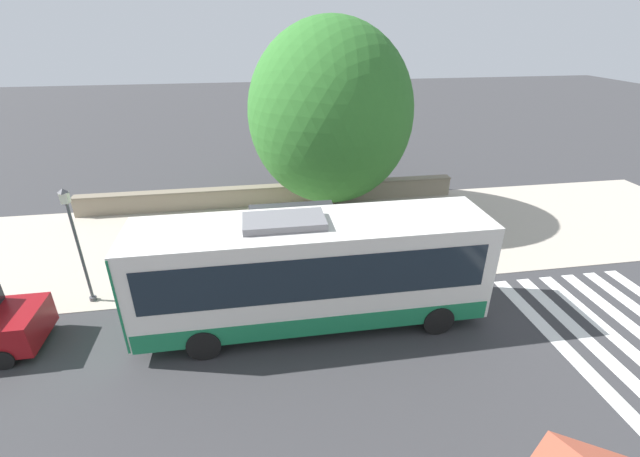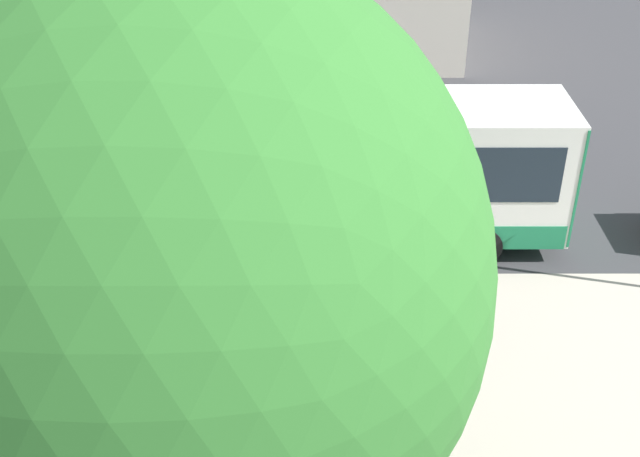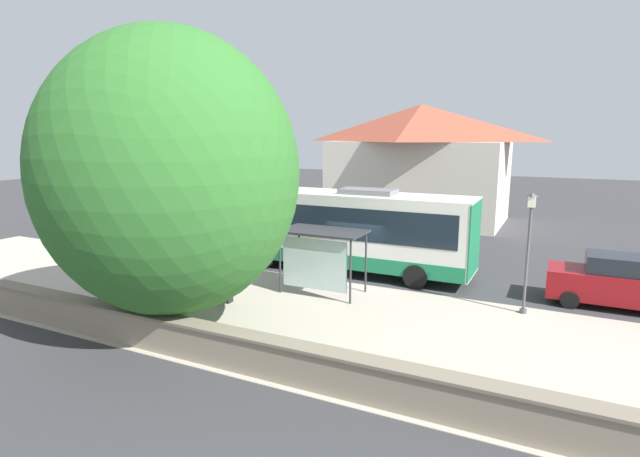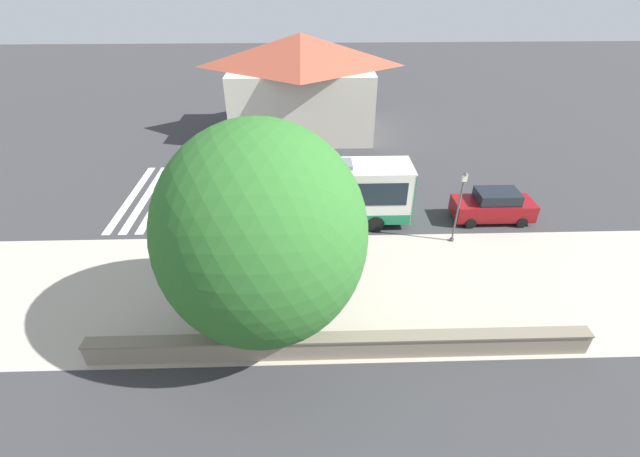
% 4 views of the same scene
% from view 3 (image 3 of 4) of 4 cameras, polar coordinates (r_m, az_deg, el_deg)
% --- Properties ---
extents(ground_plane, '(120.00, 120.00, 0.00)m').
position_cam_3_polar(ground_plane, '(21.21, 3.42, -6.23)').
color(ground_plane, '#353538').
rests_on(ground_plane, ground).
extents(sidewalk_plaza, '(9.00, 44.00, 0.02)m').
position_cam_3_polar(sidewalk_plaza, '(17.37, -2.42, -10.12)').
color(sidewalk_plaza, '#ADA393').
rests_on(sidewalk_plaza, ground).
extents(crosswalk_stripes, '(9.00, 5.25, 0.01)m').
position_cam_3_polar(crosswalk_stripes, '(30.60, -11.25, -1.10)').
color(crosswalk_stripes, silver).
rests_on(crosswalk_stripes, ground).
extents(stone_wall, '(0.60, 20.00, 1.07)m').
position_cam_3_polar(stone_wall, '(14.02, -10.59, -13.26)').
color(stone_wall, gray).
rests_on(stone_wall, ground).
extents(background_building, '(8.26, 12.25, 8.22)m').
position_cam_3_polar(background_building, '(36.59, 11.31, 7.50)').
color(background_building, beige).
rests_on(background_building, ground).
extents(bus, '(2.69, 10.94, 3.83)m').
position_cam_3_polar(bus, '(22.52, 3.52, -0.06)').
color(bus, silver).
rests_on(bus, ground).
extents(bus_shelter, '(1.87, 3.29, 2.52)m').
position_cam_3_polar(bus_shelter, '(19.25, 0.13, -1.46)').
color(bus_shelter, '#2D2D33').
rests_on(bus_shelter, ground).
extents(pedestrian, '(0.34, 0.23, 1.75)m').
position_cam_3_polar(pedestrian, '(23.15, -7.13, -2.20)').
color(pedestrian, '#2D3347').
rests_on(pedestrian, ground).
extents(bench, '(0.40, 1.85, 0.88)m').
position_cam_3_polar(bench, '(19.29, -12.16, -6.73)').
color(bench, brown).
rests_on(bench, ground).
extents(street_lamp_near, '(0.28, 0.28, 4.26)m').
position_cam_3_polar(street_lamp_near, '(18.46, 22.73, -1.55)').
color(street_lamp_near, '#4C4C51').
rests_on(street_lamp_near, ground).
extents(shade_tree, '(7.78, 7.78, 9.30)m').
position_cam_3_polar(shade_tree, '(15.75, -16.72, 5.99)').
color(shade_tree, brown).
rests_on(shade_tree, ground).
extents(parked_car_behind_bus, '(2.00, 4.68, 1.93)m').
position_cam_3_polar(parked_car_behind_bus, '(21.04, 30.99, -5.28)').
color(parked_car_behind_bus, maroon).
rests_on(parked_car_behind_bus, ground).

